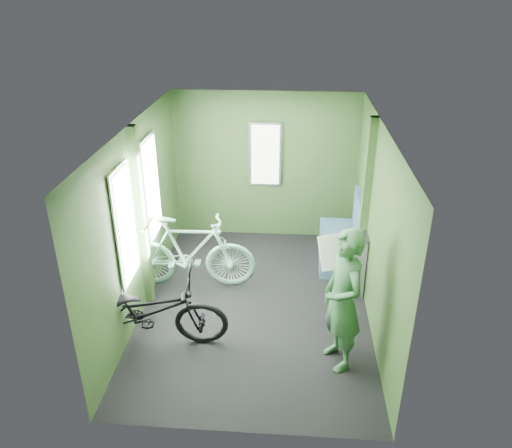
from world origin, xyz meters
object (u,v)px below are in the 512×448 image
(bicycle_mint, at_px, (192,286))
(passenger, at_px, (343,300))
(waste_box, at_px, (354,263))
(bench_seat, at_px, (341,244))
(bicycle_black, at_px, (152,344))

(bicycle_mint, distance_m, passenger, 2.43)
(waste_box, distance_m, bench_seat, 0.73)
(bicycle_black, bearing_deg, passenger, -96.21)
(bicycle_black, xyz_separation_m, passenger, (2.09, -0.13, 0.80))
(waste_box, relative_size, bench_seat, 0.81)
(bicycle_black, distance_m, waste_box, 2.74)
(bicycle_black, height_order, bicycle_mint, bicycle_mint)
(waste_box, bearing_deg, bicycle_black, -151.68)
(bicycle_mint, distance_m, waste_box, 2.19)
(bicycle_black, bearing_deg, bicycle_mint, -13.36)
(bicycle_mint, xyz_separation_m, bench_seat, (2.04, 0.78, 0.30))
(bicycle_mint, relative_size, waste_box, 2.06)
(passenger, height_order, bench_seat, passenger)
(bench_seat, bearing_deg, waste_box, -79.51)
(waste_box, bearing_deg, bench_seat, 98.91)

